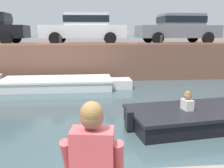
{
  "coord_description": "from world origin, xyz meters",
  "views": [
    {
      "loc": [
        -0.75,
        -2.51,
        2.34
      ],
      "look_at": [
        -0.24,
        3.25,
        1.12
      ],
      "focal_mm": 40.0,
      "sensor_mm": 36.0,
      "label": 1
    }
  ],
  "objects_px": {
    "car_left_inner_white": "(85,27)",
    "car_centre_grey": "(178,27)",
    "mooring_bollard_mid": "(61,40)",
    "person_seated_left": "(93,165)",
    "mooring_bollard_east": "(162,40)",
    "boat_moored_central_white": "(62,83)"
  },
  "relations": [
    {
      "from": "car_centre_grey",
      "to": "mooring_bollard_mid",
      "type": "xyz_separation_m",
      "value": [
        -6.11,
        -1.26,
        -0.61
      ]
    },
    {
      "from": "car_left_inner_white",
      "to": "car_centre_grey",
      "type": "distance_m",
      "value": 4.98
    },
    {
      "from": "person_seated_left",
      "to": "car_left_inner_white",
      "type": "bearing_deg",
      "value": 91.18
    },
    {
      "from": "car_left_inner_white",
      "to": "person_seated_left",
      "type": "distance_m",
      "value": 11.4
    },
    {
      "from": "car_left_inner_white",
      "to": "car_centre_grey",
      "type": "relative_size",
      "value": 1.0
    },
    {
      "from": "car_centre_grey",
      "to": "mooring_bollard_mid",
      "type": "bearing_deg",
      "value": -168.36
    },
    {
      "from": "car_centre_grey",
      "to": "mooring_bollard_mid",
      "type": "height_order",
      "value": "car_centre_grey"
    },
    {
      "from": "car_centre_grey",
      "to": "mooring_bollard_east",
      "type": "relative_size",
      "value": 9.8
    },
    {
      "from": "car_left_inner_white",
      "to": "car_centre_grey",
      "type": "bearing_deg",
      "value": 0.06
    },
    {
      "from": "mooring_bollard_mid",
      "to": "mooring_bollard_east",
      "type": "height_order",
      "value": "same"
    },
    {
      "from": "boat_moored_central_white",
      "to": "car_centre_grey",
      "type": "distance_m",
      "value": 7.02
    },
    {
      "from": "boat_moored_central_white",
      "to": "mooring_bollard_east",
      "type": "relative_size",
      "value": 12.08
    },
    {
      "from": "mooring_bollard_east",
      "to": "person_seated_left",
      "type": "height_order",
      "value": "mooring_bollard_east"
    },
    {
      "from": "car_left_inner_white",
      "to": "mooring_bollard_mid",
      "type": "relative_size",
      "value": 9.84
    },
    {
      "from": "car_centre_grey",
      "to": "person_seated_left",
      "type": "relative_size",
      "value": 4.52
    },
    {
      "from": "boat_moored_central_white",
      "to": "mooring_bollard_east",
      "type": "distance_m",
      "value": 5.26
    },
    {
      "from": "car_left_inner_white",
      "to": "person_seated_left",
      "type": "relative_size",
      "value": 4.54
    },
    {
      "from": "car_centre_grey",
      "to": "person_seated_left",
      "type": "distance_m",
      "value": 12.35
    },
    {
      "from": "boat_moored_central_white",
      "to": "car_left_inner_white",
      "type": "xyz_separation_m",
      "value": [
        0.94,
        2.95,
        2.36
      ]
    },
    {
      "from": "car_centre_grey",
      "to": "mooring_bollard_east",
      "type": "distance_m",
      "value": 1.88
    },
    {
      "from": "car_left_inner_white",
      "to": "mooring_bollard_mid",
      "type": "bearing_deg",
      "value": -132.01
    },
    {
      "from": "mooring_bollard_east",
      "to": "person_seated_left",
      "type": "distance_m",
      "value": 10.68
    }
  ]
}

